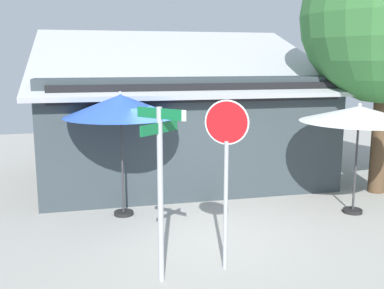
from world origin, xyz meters
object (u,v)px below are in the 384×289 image
object	(u,v)px
stop_sign	(226,155)
patio_umbrella_royal_blue_left	(121,106)
patio_umbrella_ivory_center	(359,115)
street_sign_post	(160,177)

from	to	relation	value
stop_sign	patio_umbrella_royal_blue_left	size ratio (longest dim) A/B	1.02
patio_umbrella_royal_blue_left	stop_sign	bearing A→B (deg)	-64.97
stop_sign	patio_umbrella_ivory_center	distance (m)	4.27
patio_umbrella_royal_blue_left	patio_umbrella_ivory_center	bearing A→B (deg)	-11.56
street_sign_post	stop_sign	bearing A→B (deg)	9.78
street_sign_post	patio_umbrella_royal_blue_left	world-z (taller)	patio_umbrella_royal_blue_left
street_sign_post	patio_umbrella_royal_blue_left	bearing A→B (deg)	95.70
stop_sign	street_sign_post	bearing A→B (deg)	-170.22
street_sign_post	stop_sign	distance (m)	1.16
street_sign_post	stop_sign	size ratio (longest dim) A/B	0.98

